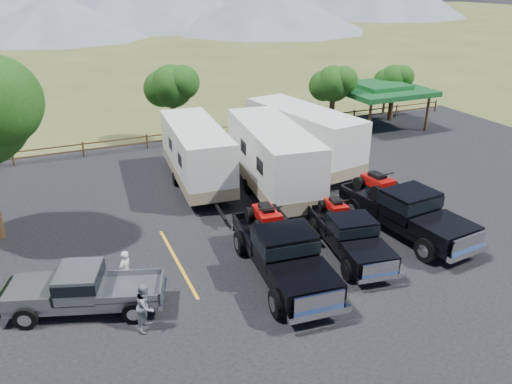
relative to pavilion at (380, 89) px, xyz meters
name	(u,v)px	position (x,y,z in m)	size (l,w,h in m)	color
ground	(362,280)	(-13.00, -17.00, -2.79)	(320.00, 320.00, 0.00)	#4A5122
asphalt_lot	(321,243)	(-13.00, -14.00, -2.77)	(44.00, 34.00, 0.04)	black
stall_lines	(310,233)	(-13.00, -13.00, -2.74)	(12.12, 5.50, 0.01)	gold
tree_ne_a	(333,84)	(-4.03, 0.01, 0.69)	(3.11, 2.92, 4.76)	black
tree_ne_b	(393,80)	(1.98, 1.01, 0.34)	(2.77, 2.59, 4.27)	black
tree_north	(171,86)	(-15.03, 2.02, 1.05)	(3.46, 3.24, 5.25)	black
rail_fence	(233,129)	(-11.00, 1.50, -2.18)	(36.12, 0.12, 1.00)	#523A23
pavilion	(380,89)	(0.00, 0.00, 0.00)	(6.20, 6.20, 3.22)	#523A23
rig_left	(282,250)	(-15.62, -15.50, -1.68)	(2.85, 6.84, 2.22)	black
rig_center	(349,233)	(-12.38, -15.06, -1.87)	(2.60, 5.70, 1.83)	black
rig_right	(404,209)	(-9.18, -14.48, -1.66)	(2.94, 6.97, 2.26)	black
trailer_left	(196,154)	(-15.84, -5.71, -1.02)	(3.09, 9.52, 3.29)	white
trailer_center	(273,159)	(-12.62, -8.34, -0.88)	(3.64, 10.30, 3.56)	white
trailer_right	(303,137)	(-9.40, -5.64, -0.92)	(3.94, 10.11, 3.49)	white
pickup_silver	(85,289)	(-22.60, -14.82, -1.92)	(5.57, 3.30, 1.59)	slate
person_a	(125,271)	(-21.15, -14.12, -1.97)	(0.57, 0.37, 1.55)	silver
person_b	(146,306)	(-20.93, -16.54, -1.92)	(0.80, 0.63, 1.65)	gray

